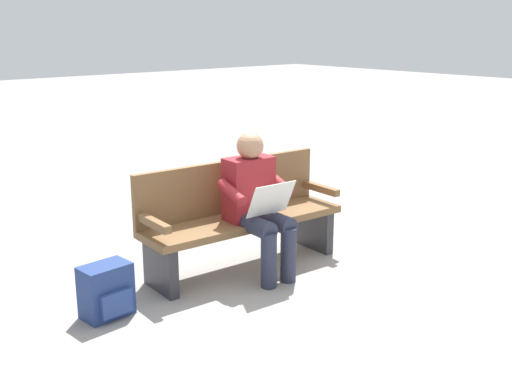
{
  "coord_description": "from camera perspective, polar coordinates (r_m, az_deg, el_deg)",
  "views": [
    {
      "loc": [
        3.16,
        3.86,
        2.02
      ],
      "look_at": [
        -0.01,
        0.15,
        0.7
      ],
      "focal_mm": 43.74,
      "sensor_mm": 36.0,
      "label": 1
    }
  ],
  "objects": [
    {
      "name": "person_seated",
      "position": [
        5.06,
        0.08,
        -0.81
      ],
      "size": [
        0.59,
        0.59,
        1.18
      ],
      "rotation": [
        0.0,
        0.0,
        -0.06
      ],
      "color": "maroon",
      "rests_on": "ground"
    },
    {
      "name": "bench_near",
      "position": [
        5.28,
        -1.57,
        -2.05
      ],
      "size": [
        1.83,
        0.59,
        0.9
      ],
      "rotation": [
        0.0,
        0.0,
        -0.06
      ],
      "color": "brown",
      "rests_on": "ground"
    },
    {
      "name": "ground_plane",
      "position": [
        5.38,
        -1.09,
        -6.91
      ],
      "size": [
        40.0,
        40.0,
        0.0
      ],
      "primitive_type": "plane",
      "color": "gray"
    },
    {
      "name": "backpack",
      "position": [
        4.59,
        -13.5,
        -8.81
      ],
      "size": [
        0.36,
        0.28,
        0.38
      ],
      "rotation": [
        0.0,
        0.0,
        0.08
      ],
      "color": "navy",
      "rests_on": "ground"
    }
  ]
}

